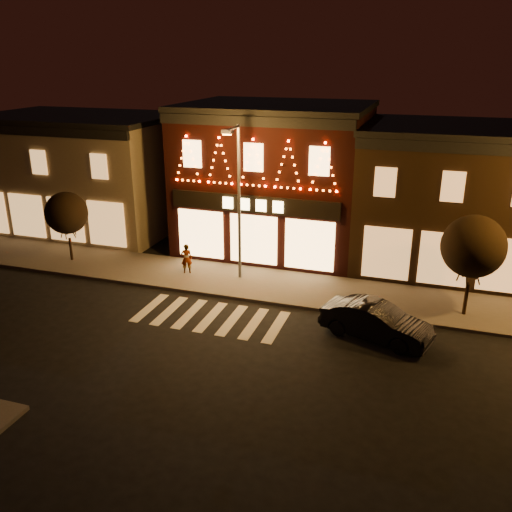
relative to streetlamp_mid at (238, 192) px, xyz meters
The scene contains 10 objects.
ground 9.38m from the streetlamp_mid, 88.54° to the right, with size 120.00×120.00×0.00m, color black.
sidewalk_far 5.06m from the streetlamp_mid, ahead, with size 44.00×4.00×0.15m, color #47423D.
building_left 14.09m from the streetlamp_mid, 155.50° to the left, with size 12.20×8.28×7.30m.
building_pulp 5.84m from the streetlamp_mid, 87.96° to the left, with size 10.20×8.34×8.30m.
building_right_a 11.36m from the streetlamp_mid, 30.99° to the left, with size 9.20×8.28×7.50m.
streetlamp_mid is the anchor object (origin of this frame).
tree_left 9.87m from the streetlamp_mid, behind, with size 2.28×2.28×3.81m.
tree_right 10.84m from the streetlamp_mid, ahead, with size 2.67×2.67×4.46m.
dark_sedan 9.08m from the streetlamp_mid, 27.65° to the right, with size 1.55×4.45×1.47m, color black.
pedestrian 4.64m from the streetlamp_mid, behind, with size 0.57×0.38×1.57m, color gray.
Camera 1 is at (8.63, -15.84, 10.81)m, focal length 38.38 mm.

